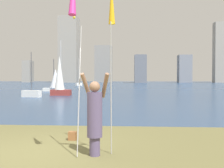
{
  "coord_description": "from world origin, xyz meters",
  "views": [
    {
      "loc": [
        2.27,
        -6.26,
        1.8
      ],
      "look_at": [
        1.08,
        11.29,
        1.37
      ],
      "focal_mm": 42.8,
      "sensor_mm": 36.0,
      "label": 1
    }
  ],
  "objects_px": {
    "sailboat_6": "(31,93)",
    "sailboat_8": "(60,77)",
    "kite_flag_right": "(112,8)",
    "sailboat_1": "(79,84)",
    "sailboat_5": "(55,80)",
    "person": "(95,115)",
    "bag": "(72,136)"
  },
  "relations": [
    {
      "from": "person",
      "to": "sailboat_8",
      "type": "relative_size",
      "value": 0.35
    },
    {
      "from": "bag",
      "to": "sailboat_6",
      "type": "xyz_separation_m",
      "value": [
        -7.41,
        16.41,
        0.23
      ]
    },
    {
      "from": "bag",
      "to": "sailboat_8",
      "type": "xyz_separation_m",
      "value": [
        -5.43,
        18.95,
        1.69
      ]
    },
    {
      "from": "sailboat_5",
      "to": "sailboat_8",
      "type": "xyz_separation_m",
      "value": [
        2.69,
        -7.75,
        0.37
      ]
    },
    {
      "from": "sailboat_1",
      "to": "sailboat_6",
      "type": "xyz_separation_m",
      "value": [
        2.51,
        -35.44,
        -0.05
      ]
    },
    {
      "from": "kite_flag_right",
      "to": "sailboat_6",
      "type": "xyz_separation_m",
      "value": [
        -8.63,
        17.61,
        -3.09
      ]
    },
    {
      "from": "person",
      "to": "sailboat_1",
      "type": "distance_m",
      "value": 54.41
    },
    {
      "from": "person",
      "to": "sailboat_5",
      "type": "height_order",
      "value": "sailboat_5"
    },
    {
      "from": "kite_flag_right",
      "to": "sailboat_8",
      "type": "xyz_separation_m",
      "value": [
        -6.65,
        20.15,
        -1.63
      ]
    },
    {
      "from": "sailboat_6",
      "to": "sailboat_8",
      "type": "xyz_separation_m",
      "value": [
        1.98,
        2.54,
        1.46
      ]
    },
    {
      "from": "sailboat_5",
      "to": "kite_flag_right",
      "type": "bearing_deg",
      "value": -71.48
    },
    {
      "from": "person",
      "to": "sailboat_6",
      "type": "distance_m",
      "value": 19.71
    },
    {
      "from": "kite_flag_right",
      "to": "sailboat_1",
      "type": "height_order",
      "value": "sailboat_1"
    },
    {
      "from": "person",
      "to": "sailboat_1",
      "type": "height_order",
      "value": "sailboat_1"
    },
    {
      "from": "person",
      "to": "sailboat_6",
      "type": "xyz_separation_m",
      "value": [
        -8.26,
        17.89,
        -0.58
      ]
    },
    {
      "from": "person",
      "to": "kite_flag_right",
      "type": "distance_m",
      "value": 2.55
    },
    {
      "from": "sailboat_1",
      "to": "sailboat_6",
      "type": "bearing_deg",
      "value": -85.95
    },
    {
      "from": "sailboat_5",
      "to": "person",
      "type": "bearing_deg",
      "value": -72.33
    },
    {
      "from": "bag",
      "to": "sailboat_5",
      "type": "xyz_separation_m",
      "value": [
        -8.13,
        26.7,
        1.32
      ]
    },
    {
      "from": "kite_flag_right",
      "to": "sailboat_1",
      "type": "bearing_deg",
      "value": 101.86
    },
    {
      "from": "bag",
      "to": "sailboat_5",
      "type": "bearing_deg",
      "value": 106.93
    },
    {
      "from": "sailboat_5",
      "to": "sailboat_8",
      "type": "height_order",
      "value": "sailboat_8"
    },
    {
      "from": "person",
      "to": "bag",
      "type": "xyz_separation_m",
      "value": [
        -0.85,
        1.47,
        -0.82
      ]
    },
    {
      "from": "kite_flag_right",
      "to": "sailboat_6",
      "type": "height_order",
      "value": "sailboat_6"
    },
    {
      "from": "sailboat_6",
      "to": "sailboat_8",
      "type": "height_order",
      "value": "sailboat_8"
    },
    {
      "from": "sailboat_1",
      "to": "sailboat_6",
      "type": "distance_m",
      "value": 35.53
    },
    {
      "from": "kite_flag_right",
      "to": "sailboat_5",
      "type": "distance_m",
      "value": 29.49
    },
    {
      "from": "sailboat_8",
      "to": "person",
      "type": "bearing_deg",
      "value": -72.91
    },
    {
      "from": "kite_flag_right",
      "to": "sailboat_5",
      "type": "xyz_separation_m",
      "value": [
        -9.34,
        27.9,
        -2.0
      ]
    },
    {
      "from": "kite_flag_right",
      "to": "sailboat_5",
      "type": "height_order",
      "value": "sailboat_5"
    },
    {
      "from": "sailboat_1",
      "to": "bag",
      "type": "bearing_deg",
      "value": -79.16
    },
    {
      "from": "bag",
      "to": "sailboat_1",
      "type": "distance_m",
      "value": 52.79
    }
  ]
}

